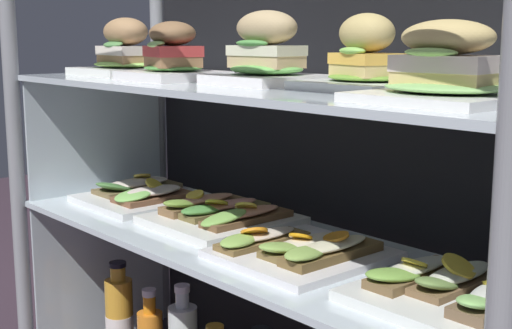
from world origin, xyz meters
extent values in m
cylinder|color=gray|center=(-0.61, -0.20, 0.47)|extent=(0.04, 0.04, 0.95)
cylinder|color=gray|center=(-0.61, 0.20, 0.47)|extent=(0.04, 0.04, 0.95)
cube|color=black|center=(0.00, 0.21, 0.49)|extent=(1.18, 0.01, 0.91)
cube|color=silver|center=(-0.59, 0.00, 0.22)|extent=(0.01, 0.36, 0.37)
cube|color=silver|center=(0.00, 0.00, 0.42)|extent=(1.20, 0.37, 0.01)
cube|color=silver|center=(-0.59, 0.00, 0.56)|extent=(0.01, 0.36, 0.28)
cube|color=silver|center=(0.00, 0.00, 0.70)|extent=(1.20, 0.37, 0.01)
cube|color=white|center=(-0.44, 0.00, 0.72)|extent=(0.20, 0.20, 0.02)
ellipsoid|color=#92CD5D|center=(-0.44, 0.00, 0.73)|extent=(0.16, 0.14, 0.01)
cube|color=tan|center=(-0.44, 0.00, 0.75)|extent=(0.13, 0.09, 0.02)
cube|color=silver|center=(-0.44, 0.00, 0.76)|extent=(0.14, 0.09, 0.02)
ellipsoid|color=#538B4A|center=(-0.44, -0.03, 0.78)|extent=(0.08, 0.04, 0.02)
ellipsoid|color=#9F7850|center=(-0.44, 0.00, 0.81)|extent=(0.14, 0.09, 0.06)
cube|color=white|center=(-0.21, -0.03, 0.72)|extent=(0.17, 0.17, 0.02)
ellipsoid|color=#4D9843|center=(-0.21, -0.03, 0.73)|extent=(0.13, 0.11, 0.01)
cube|color=#986F48|center=(-0.21, -0.03, 0.75)|extent=(0.12, 0.11, 0.02)
cube|color=#C33A38|center=(-0.21, -0.03, 0.77)|extent=(0.12, 0.11, 0.02)
ellipsoid|color=#93C76A|center=(-0.21, -0.07, 0.78)|extent=(0.07, 0.05, 0.02)
ellipsoid|color=brown|center=(-0.21, -0.03, 0.80)|extent=(0.13, 0.11, 0.05)
cube|color=white|center=(0.01, 0.02, 0.72)|extent=(0.18, 0.18, 0.02)
ellipsoid|color=#65B453|center=(0.01, 0.02, 0.74)|extent=(0.14, 0.12, 0.02)
cube|color=#D8B983|center=(0.01, 0.02, 0.75)|extent=(0.13, 0.09, 0.02)
cube|color=beige|center=(0.01, 0.02, 0.77)|extent=(0.13, 0.09, 0.02)
ellipsoid|color=#4E9144|center=(0.01, -0.01, 0.78)|extent=(0.08, 0.03, 0.01)
ellipsoid|color=tan|center=(0.01, 0.02, 0.81)|extent=(0.13, 0.09, 0.06)
cube|color=white|center=(0.21, 0.05, 0.72)|extent=(0.18, 0.18, 0.01)
ellipsoid|color=#669A35|center=(0.21, 0.05, 0.73)|extent=(0.13, 0.11, 0.01)
cube|color=#E1C576|center=(0.21, 0.05, 0.74)|extent=(0.12, 0.10, 0.02)
cube|color=#F5BA48|center=(0.21, 0.05, 0.76)|extent=(0.12, 0.10, 0.02)
ellipsoid|color=#88C456|center=(0.21, 0.02, 0.77)|extent=(0.07, 0.04, 0.01)
ellipsoid|color=tan|center=(0.21, 0.05, 0.80)|extent=(0.12, 0.10, 0.06)
cube|color=white|center=(0.42, -0.04, 0.72)|extent=(0.20, 0.20, 0.01)
ellipsoid|color=#90CC71|center=(0.42, -0.04, 0.73)|extent=(0.17, 0.14, 0.01)
cube|color=#E4C578|center=(0.42, -0.04, 0.74)|extent=(0.13, 0.09, 0.02)
cube|color=beige|center=(0.42, -0.04, 0.76)|extent=(0.13, 0.10, 0.02)
ellipsoid|color=#8AB95D|center=(0.42, -0.07, 0.78)|extent=(0.08, 0.04, 0.01)
ellipsoid|color=tan|center=(0.42, -0.04, 0.79)|extent=(0.14, 0.09, 0.05)
cube|color=white|center=(-0.41, 0.02, 0.43)|extent=(0.25, 0.26, 0.01)
cube|color=brown|center=(-0.46, 0.04, 0.44)|extent=(0.08, 0.20, 0.01)
ellipsoid|color=#4F8542|center=(-0.46, -0.02, 0.45)|extent=(0.10, 0.11, 0.04)
ellipsoid|color=white|center=(-0.46, 0.04, 0.46)|extent=(0.07, 0.16, 0.02)
cylinder|color=#F9D74B|center=(-0.47, 0.05, 0.47)|extent=(0.05, 0.05, 0.02)
cube|color=brown|center=(-0.36, 0.01, 0.44)|extent=(0.08, 0.17, 0.01)
ellipsoid|color=#84C85F|center=(-0.36, -0.04, 0.45)|extent=(0.08, 0.09, 0.03)
ellipsoid|color=#F2DFCE|center=(-0.36, 0.01, 0.46)|extent=(0.07, 0.14, 0.02)
cylinder|color=yellow|center=(-0.37, 0.02, 0.47)|extent=(0.05, 0.05, 0.03)
cube|color=white|center=(-0.14, 0.03, 0.43)|extent=(0.25, 0.26, 0.02)
cube|color=brown|center=(-0.20, 0.03, 0.45)|extent=(0.06, 0.19, 0.02)
ellipsoid|color=#7FA640|center=(-0.20, -0.02, 0.46)|extent=(0.08, 0.11, 0.03)
ellipsoid|color=#E9A17A|center=(-0.20, 0.03, 0.46)|extent=(0.05, 0.15, 0.01)
cylinder|color=yellow|center=(-0.21, 0.02, 0.47)|extent=(0.04, 0.04, 0.02)
cube|color=brown|center=(-0.15, 0.04, 0.44)|extent=(0.06, 0.20, 0.01)
ellipsoid|color=#509242|center=(-0.15, -0.01, 0.46)|extent=(0.05, 0.10, 0.02)
ellipsoid|color=#F5A790|center=(-0.15, 0.04, 0.46)|extent=(0.05, 0.16, 0.01)
cylinder|color=yellow|center=(-0.14, 0.02, 0.47)|extent=(0.06, 0.06, 0.02)
cube|color=brown|center=(-0.07, 0.04, 0.44)|extent=(0.06, 0.20, 0.01)
ellipsoid|color=#81B852|center=(-0.07, -0.02, 0.46)|extent=(0.06, 0.11, 0.03)
ellipsoid|color=#E59C78|center=(-0.07, 0.04, 0.46)|extent=(0.05, 0.16, 0.01)
cylinder|color=#F8E54B|center=(-0.07, 0.04, 0.47)|extent=(0.06, 0.06, 0.03)
cube|color=white|center=(0.13, -0.01, 0.43)|extent=(0.25, 0.26, 0.01)
cube|color=brown|center=(0.05, -0.03, 0.44)|extent=(0.06, 0.18, 0.01)
ellipsoid|color=#91BF55|center=(0.05, -0.09, 0.45)|extent=(0.08, 0.10, 0.02)
ellipsoid|color=beige|center=(0.05, -0.03, 0.45)|extent=(0.05, 0.15, 0.01)
cylinder|color=orange|center=(0.05, -0.05, 0.46)|extent=(0.06, 0.06, 0.03)
cube|color=brown|center=(0.14, 0.00, 0.44)|extent=(0.06, 0.19, 0.01)
ellipsoid|color=#91BC55|center=(0.14, -0.06, 0.45)|extent=(0.06, 0.10, 0.03)
ellipsoid|color=#F1E9CD|center=(0.14, 0.00, 0.45)|extent=(0.05, 0.15, 0.01)
cylinder|color=orange|center=(0.13, -0.01, 0.46)|extent=(0.05, 0.05, 0.02)
cube|color=brown|center=(0.19, 0.00, 0.44)|extent=(0.06, 0.20, 0.02)
ellipsoid|color=#93BB56|center=(0.19, -0.06, 0.46)|extent=(0.07, 0.11, 0.02)
ellipsoid|color=#F3ECBF|center=(0.19, 0.00, 0.46)|extent=(0.05, 0.16, 0.01)
cylinder|color=orange|center=(0.19, 0.01, 0.47)|extent=(0.06, 0.06, 0.01)
cube|color=white|center=(0.42, 0.01, 0.43)|extent=(0.25, 0.26, 0.02)
cube|color=brown|center=(0.35, 0.01, 0.44)|extent=(0.06, 0.18, 0.01)
ellipsoid|color=#7DB147|center=(0.35, -0.04, 0.46)|extent=(0.07, 0.10, 0.03)
ellipsoid|color=silver|center=(0.35, 0.01, 0.46)|extent=(0.05, 0.15, 0.01)
cylinder|color=yellow|center=(0.36, 0.00, 0.47)|extent=(0.04, 0.04, 0.02)
cube|color=brown|center=(0.41, 0.03, 0.44)|extent=(0.06, 0.18, 0.01)
ellipsoid|color=#779A4D|center=(0.41, -0.02, 0.45)|extent=(0.06, 0.09, 0.04)
ellipsoid|color=silver|center=(0.41, 0.03, 0.46)|extent=(0.05, 0.14, 0.02)
cylinder|color=yellow|center=(0.41, 0.03, 0.47)|extent=(0.05, 0.06, 0.03)
cube|color=brown|center=(0.49, 0.01, 0.44)|extent=(0.06, 0.18, 0.02)
ellipsoid|color=#96D571|center=(0.49, -0.05, 0.46)|extent=(0.06, 0.10, 0.04)
ellipsoid|color=silver|center=(0.49, 0.01, 0.46)|extent=(0.05, 0.15, 0.02)
cylinder|color=yellow|center=(0.49, 0.00, 0.48)|extent=(0.04, 0.04, 0.02)
cylinder|color=gold|center=(-0.47, -0.02, 0.13)|extent=(0.07, 0.07, 0.19)
cylinder|color=white|center=(-0.47, -0.02, 0.11)|extent=(0.07, 0.07, 0.06)
cylinder|color=gold|center=(-0.47, -0.02, 0.24)|extent=(0.04, 0.04, 0.03)
cylinder|color=black|center=(-0.47, -0.02, 0.27)|extent=(0.04, 0.04, 0.01)
cylinder|color=orange|center=(-0.34, -0.02, 0.20)|extent=(0.03, 0.03, 0.04)
cylinder|color=silver|center=(-0.34, -0.02, 0.23)|extent=(0.03, 0.03, 0.02)
cylinder|color=white|center=(-0.21, -0.02, 0.25)|extent=(0.03, 0.03, 0.03)
cylinder|color=white|center=(-0.21, -0.02, 0.28)|extent=(0.03, 0.03, 0.01)
cylinder|color=gold|center=(-0.09, -0.03, 0.23)|extent=(0.04, 0.04, 0.02)
camera|label=1|loc=(0.97, -0.85, 0.80)|focal=50.49mm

